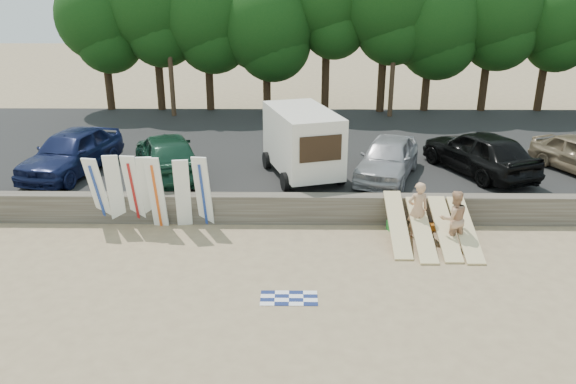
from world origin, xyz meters
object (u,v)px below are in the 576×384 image
car_3 (479,152)px  beachgoer_b (454,219)px  box_trailer (302,140)px  beachgoer_a (418,210)px  car_0 (71,152)px  car_1 (167,154)px  cooler (393,225)px  car_2 (388,158)px

car_3 → beachgoer_b: size_ratio=2.81×
box_trailer → beachgoer_a: (3.66, -3.88, -1.22)m
box_trailer → beachgoer_a: 5.47m
car_0 → car_1: size_ratio=1.00×
box_trailer → cooler: (3.01, -3.41, -1.99)m
car_1 → car_2: size_ratio=1.11×
car_2 → beachgoer_a: 3.81m
box_trailer → beachgoer_b: 6.61m
car_1 → car_2: bearing=158.2°
car_1 → beachgoer_a: bearing=135.4°
box_trailer → car_1: box_trailer is taller
beachgoer_b → cooler: beachgoer_b is taller
cooler → car_3: bearing=28.5°
car_3 → box_trailer: bearing=-19.7°
car_3 → cooler: bearing=21.6°
box_trailer → car_3: box_trailer is taller
beachgoer_a → cooler: 1.11m
box_trailer → car_3: bearing=-13.7°
beachgoer_b → car_3: bearing=-123.9°
car_0 → car_3: car_3 is taller
car_2 → box_trailer: bearing=-162.3°
car_1 → cooler: 8.97m
car_3 → beachgoer_a: 5.42m
car_2 → beachgoer_a: size_ratio=2.48×
car_0 → car_3: size_ratio=1.00×
car_0 → car_1: 3.78m
car_0 → beachgoer_b: size_ratio=2.80×
car_1 → beachgoer_a: 9.65m
car_3 → beachgoer_a: bearing=30.1°
box_trailer → car_2: box_trailer is taller
box_trailer → cooler: bearing=-65.9°
car_0 → car_3: 15.80m
beachgoer_a → beachgoer_b: (0.97, -0.67, -0.02)m
car_1 → beachgoer_b: car_1 is taller
car_3 → car_0: bearing=-22.6°
car_0 → beachgoer_a: car_0 is taller
beachgoer_b → cooler: (-1.62, 1.13, -0.75)m
beachgoer_a → beachgoer_b: size_ratio=1.02×
car_1 → cooler: size_ratio=13.38×
box_trailer → beachgoer_a: size_ratio=2.41×
box_trailer → car_1: (-5.17, -0.02, -0.58)m
cooler → car_1: bearing=141.0°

